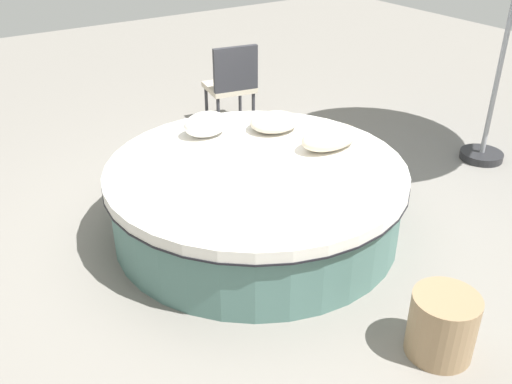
# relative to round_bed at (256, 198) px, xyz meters

# --- Properties ---
(ground_plane) EXTENTS (16.00, 16.00, 0.00)m
(ground_plane) POSITION_rel_round_bed_xyz_m (0.00, 0.00, -0.31)
(ground_plane) COLOR gray
(round_bed) EXTENTS (2.43, 2.43, 0.61)m
(round_bed) POSITION_rel_round_bed_xyz_m (0.00, 0.00, 0.00)
(round_bed) COLOR #4C726B
(round_bed) RESTS_ON ground_plane
(throw_pillow_0) EXTENTS (0.56, 0.32, 0.19)m
(throw_pillow_0) POSITION_rel_round_bed_xyz_m (-0.70, 0.07, 0.39)
(throw_pillow_0) COLOR beige
(throw_pillow_0) RESTS_ON round_bed
(throw_pillow_1) EXTENTS (0.47, 0.39, 0.15)m
(throw_pillow_1) POSITION_rel_round_bed_xyz_m (-0.54, -0.52, 0.37)
(throw_pillow_1) COLOR beige
(throw_pillow_1) RESTS_ON round_bed
(throw_pillow_2) EXTENTS (0.41, 0.30, 0.21)m
(throw_pillow_2) POSITION_rel_round_bed_xyz_m (0.03, -0.75, 0.40)
(throw_pillow_2) COLOR white
(throw_pillow_2) RESTS_ON round_bed
(patio_chair) EXTENTS (0.60, 0.58, 0.98)m
(patio_chair) POSITION_rel_round_bed_xyz_m (-1.04, -2.06, 0.25)
(patio_chair) COLOR #333338
(patio_chair) RESTS_ON ground_plane
(side_table) EXTENTS (0.42, 0.42, 0.43)m
(side_table) POSITION_rel_round_bed_xyz_m (-0.17, 1.82, -0.10)
(side_table) COLOR #997A56
(side_table) RESTS_ON ground_plane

